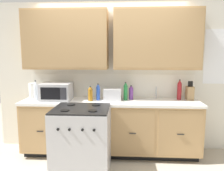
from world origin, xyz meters
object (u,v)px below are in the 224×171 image
object	(u,v)px
bottle_blue	(98,92)
knife_block	(190,93)
paper_towel_roll	(32,91)
bottle_clear	(36,91)
bottle_green	(126,91)
bottle_violet	(131,93)
stove_range	(82,141)
bottle_red	(179,90)
toaster	(112,95)
bottle_amber	(90,94)
microwave	(56,92)

from	to	relation	value
bottle_blue	knife_block	bearing A→B (deg)	3.66
paper_towel_roll	bottle_blue	size ratio (longest dim) A/B	0.97
paper_towel_roll	bottle_clear	distance (m)	0.20
bottle_green	bottle_violet	size ratio (longest dim) A/B	1.25
bottle_blue	bottle_green	bearing A→B (deg)	3.04
knife_block	bottle_violet	xyz separation A→B (m)	(-0.96, -0.03, -0.00)
stove_range	bottle_red	distance (m)	1.78
bottle_red	paper_towel_roll	bearing A→B (deg)	-178.92
knife_block	toaster	bearing A→B (deg)	-174.55
knife_block	bottle_amber	world-z (taller)	knife_block
microwave	toaster	bearing A→B (deg)	1.89
microwave	bottle_blue	bearing A→B (deg)	4.62
paper_towel_roll	bottle_violet	bearing A→B (deg)	0.28
paper_towel_roll	bottle_amber	size ratio (longest dim) A/B	1.07
bottle_clear	bottle_green	bearing A→B (deg)	4.93
bottle_green	bottle_red	distance (m)	0.89
stove_range	bottle_red	size ratio (longest dim) A/B	2.85
toaster	bottle_amber	xyz separation A→B (m)	(-0.35, -0.07, 0.02)
bottle_blue	bottle_clear	bearing A→B (deg)	-174.23
stove_range	knife_block	world-z (taller)	knife_block
knife_block	bottle_blue	distance (m)	1.50
microwave	toaster	size ratio (longest dim) A/B	1.71
knife_block	paper_towel_roll	bearing A→B (deg)	-179.20
paper_towel_roll	bottle_red	bearing A→B (deg)	1.08
bottle_blue	bottle_amber	bearing A→B (deg)	-139.32
bottle_red	bottle_blue	world-z (taller)	bottle_red
microwave	toaster	distance (m)	0.91
stove_range	bottle_blue	xyz separation A→B (m)	(0.15, 0.67, 0.57)
bottle_amber	bottle_red	bearing A→B (deg)	7.95
paper_towel_roll	bottle_clear	size ratio (longest dim) A/B	0.79
knife_block	bottle_blue	size ratio (longest dim) A/B	1.15
knife_block	bottle_violet	world-z (taller)	knife_block
toaster	bottle_blue	distance (m)	0.24
knife_block	bottle_red	distance (m)	0.17
bottle_red	stove_range	bearing A→B (deg)	-152.43
bottle_violet	toaster	bearing A→B (deg)	-163.25
paper_towel_roll	microwave	bearing A→B (deg)	-14.23
microwave	bottle_green	bearing A→B (deg)	3.99
bottle_clear	stove_range	bearing A→B (deg)	-33.69
paper_towel_roll	bottle_green	size ratio (longest dim) A/B	0.88
toaster	bottle_clear	bearing A→B (deg)	-176.46
stove_range	knife_block	bearing A→B (deg)	24.86
toaster	bottle_blue	bearing A→B (deg)	174.07
paper_towel_roll	bottle_blue	xyz separation A→B (m)	(1.12, -0.06, 0.00)
bottle_blue	bottle_clear	world-z (taller)	bottle_clear
bottle_violet	paper_towel_roll	bearing A→B (deg)	-179.72
bottle_green	toaster	bearing A→B (deg)	-167.19
paper_towel_roll	bottle_green	world-z (taller)	bottle_green
microwave	bottle_violet	distance (m)	1.22
knife_block	stove_range	bearing A→B (deg)	-155.14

